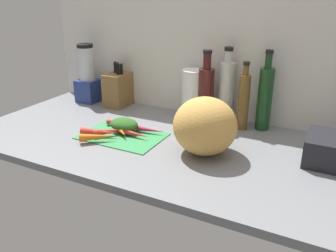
# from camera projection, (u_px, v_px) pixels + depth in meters

# --- Properties ---
(ground_plane) EXTENTS (1.70, 0.80, 0.03)m
(ground_plane) POSITION_uv_depth(u_px,v_px,m) (165.00, 143.00, 1.47)
(ground_plane) COLOR slate
(wall_back) EXTENTS (1.70, 0.03, 0.60)m
(wall_back) POSITION_uv_depth(u_px,v_px,m) (202.00, 54.00, 1.67)
(wall_back) COLOR silver
(wall_back) RESTS_ON ground_plane
(cutting_board) EXTENTS (0.35, 0.23, 0.01)m
(cutting_board) POSITION_uv_depth(u_px,v_px,m) (122.00, 136.00, 1.50)
(cutting_board) COLOR #338C4C
(cutting_board) RESTS_ON ground_plane
(carrot_0) EXTENTS (0.13, 0.04, 0.02)m
(carrot_0) POSITION_uv_depth(u_px,v_px,m) (151.00, 130.00, 1.52)
(carrot_0) COLOR #B2264C
(carrot_0) RESTS_ON cutting_board
(carrot_1) EXTENTS (0.12, 0.06, 0.03)m
(carrot_1) POSITION_uv_depth(u_px,v_px,m) (130.00, 128.00, 1.53)
(carrot_1) COLOR red
(carrot_1) RESTS_ON cutting_board
(carrot_2) EXTENTS (0.16, 0.09, 0.04)m
(carrot_2) POSITION_uv_depth(u_px,v_px,m) (100.00, 132.00, 1.48)
(carrot_2) COLOR red
(carrot_2) RESTS_ON cutting_board
(carrot_3) EXTENTS (0.14, 0.12, 0.03)m
(carrot_3) POSITION_uv_depth(u_px,v_px,m) (98.00, 137.00, 1.43)
(carrot_3) COLOR orange
(carrot_3) RESTS_ON cutting_board
(carrot_4) EXTENTS (0.13, 0.13, 0.03)m
(carrot_4) POSITION_uv_depth(u_px,v_px,m) (111.00, 131.00, 1.49)
(carrot_4) COLOR red
(carrot_4) RESTS_ON cutting_board
(carrot_5) EXTENTS (0.12, 0.03, 0.02)m
(carrot_5) POSITION_uv_depth(u_px,v_px,m) (137.00, 134.00, 1.47)
(carrot_5) COLOR red
(carrot_5) RESTS_ON cutting_board
(carrot_6) EXTENTS (0.11, 0.09, 0.03)m
(carrot_6) POSITION_uv_depth(u_px,v_px,m) (121.00, 131.00, 1.49)
(carrot_6) COLOR orange
(carrot_6) RESTS_ON cutting_board
(carrot_7) EXTENTS (0.14, 0.08, 0.02)m
(carrot_7) POSITION_uv_depth(u_px,v_px,m) (122.00, 122.00, 1.60)
(carrot_7) COLOR red
(carrot_7) RESTS_ON cutting_board
(carrot_greens_pile) EXTENTS (0.13, 0.10, 0.06)m
(carrot_greens_pile) POSITION_uv_depth(u_px,v_px,m) (124.00, 124.00, 1.53)
(carrot_greens_pile) COLOR #2D6023
(carrot_greens_pile) RESTS_ON cutting_board
(winter_squash) EXTENTS (0.24, 0.24, 0.22)m
(winter_squash) POSITION_uv_depth(u_px,v_px,m) (205.00, 126.00, 1.31)
(winter_squash) COLOR gold
(winter_squash) RESTS_ON ground_plane
(knife_block) EXTENTS (0.11, 0.16, 0.23)m
(knife_block) POSITION_uv_depth(u_px,v_px,m) (119.00, 89.00, 1.87)
(knife_block) COLOR brown
(knife_block) RESTS_ON ground_plane
(blender_appliance) EXTENTS (0.11, 0.11, 0.32)m
(blender_appliance) POSITION_uv_depth(u_px,v_px,m) (88.00, 77.00, 1.92)
(blender_appliance) COLOR navy
(blender_appliance) RESTS_ON ground_plane
(paper_towel_roll) EXTENTS (0.11, 0.11, 0.24)m
(paper_towel_roll) POSITION_uv_depth(u_px,v_px,m) (193.00, 95.00, 1.67)
(paper_towel_roll) COLOR white
(paper_towel_roll) RESTS_ON ground_plane
(bottle_0) EXTENTS (0.07, 0.07, 0.34)m
(bottle_0) POSITION_uv_depth(u_px,v_px,m) (206.00, 93.00, 1.61)
(bottle_0) COLOR #471919
(bottle_0) RESTS_ON ground_plane
(bottle_1) EXTENTS (0.07, 0.07, 0.35)m
(bottle_1) POSITION_uv_depth(u_px,v_px,m) (226.00, 91.00, 1.61)
(bottle_1) COLOR silver
(bottle_1) RESTS_ON ground_plane
(bottle_2) EXTENTS (0.05, 0.05, 0.31)m
(bottle_2) POSITION_uv_depth(u_px,v_px,m) (244.00, 101.00, 1.53)
(bottle_2) COLOR brown
(bottle_2) RESTS_ON ground_plane
(bottle_3) EXTENTS (0.06, 0.06, 0.35)m
(bottle_3) POSITION_uv_depth(u_px,v_px,m) (265.00, 97.00, 1.53)
(bottle_3) COLOR #19421E
(bottle_3) RESTS_ON ground_plane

